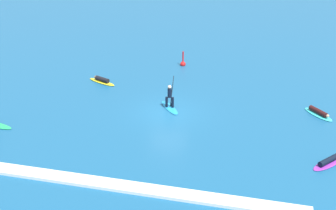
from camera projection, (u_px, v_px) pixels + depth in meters
ground_plane at (168, 112)px, 31.46m from camera, size 120.00×120.00×0.00m
surfer_on_purple_board at (329, 161)px, 25.18m from camera, size 2.19×2.44×0.40m
surfer_on_blue_board at (170, 102)px, 31.79m from camera, size 2.01×2.42×2.36m
surfer_on_teal_board at (319, 113)px, 30.90m from camera, size 2.20×2.37×0.42m
surfer_on_yellow_board at (102, 81)px, 36.39m from camera, size 2.74×1.68×0.46m
marker_buoy at (183, 63)px, 40.12m from camera, size 0.49×0.49×1.42m
wave_crest at (124, 186)px, 23.07m from camera, size 18.63×0.90×0.18m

